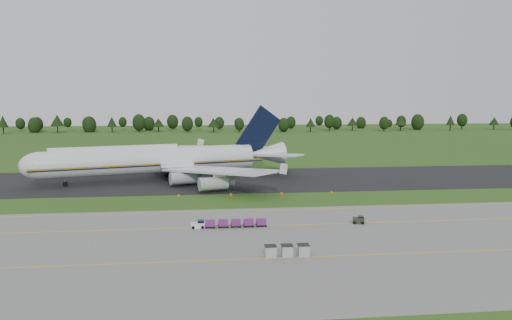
{
  "coord_description": "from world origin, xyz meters",
  "views": [
    {
      "loc": [
        -7.94,
        -107.74,
        22.8
      ],
      "look_at": [
        4.4,
        2.0,
        8.8
      ],
      "focal_mm": 35.0,
      "sensor_mm": 36.0,
      "label": 1
    }
  ],
  "objects": [
    {
      "name": "utility_cart",
      "position": [
        20.31,
        -22.38,
        0.6
      ],
      "size": [
        2.25,
        1.68,
        1.11
      ],
      "color": "#262C1F",
      "rests_on": "apron"
    },
    {
      "name": "ground",
      "position": [
        0.0,
        0.0,
        0.0
      ],
      "size": [
        600.0,
        600.0,
        0.0
      ],
      "primitive_type": "plane",
      "color": "#2C5218",
      "rests_on": "ground"
    },
    {
      "name": "baggage_train",
      "position": [
        -3.3,
        -22.4,
        0.78
      ],
      "size": [
        13.21,
        1.4,
        1.35
      ],
      "color": "silver",
      "rests_on": "apron"
    },
    {
      "name": "apron",
      "position": [
        0.0,
        -34.0,
        0.03
      ],
      "size": [
        300.0,
        52.0,
        0.06
      ],
      "primitive_type": "cube",
      "color": "slate",
      "rests_on": "ground"
    },
    {
      "name": "taxiway",
      "position": [
        0.0,
        28.0,
        0.04
      ],
      "size": [
        300.0,
        40.0,
        0.08
      ],
      "primitive_type": "cube",
      "color": "black",
      "rests_on": "ground"
    },
    {
      "name": "apron_markings",
      "position": [
        0.0,
        -26.98,
        0.06
      ],
      "size": [
        300.0,
        30.2,
        0.01
      ],
      "color": "yellow",
      "rests_on": "apron"
    },
    {
      "name": "tree_line",
      "position": [
        -1.89,
        220.64,
        5.93
      ],
      "size": [
        524.38,
        22.48,
        11.62
      ],
      "color": "black",
      "rests_on": "ground"
    },
    {
      "name": "uld_row",
      "position": [
        4.24,
        -39.25,
        0.88
      ],
      "size": [
        6.45,
        1.65,
        1.63
      ],
      "color": "#A4A4A4",
      "rests_on": "apron"
    },
    {
      "name": "edge_markers",
      "position": [
        4.91,
        5.7,
        0.27
      ],
      "size": [
        36.4,
        0.3,
        0.6
      ],
      "color": "#F56507",
      "rests_on": "ground"
    },
    {
      "name": "aircraft",
      "position": [
        -19.73,
        29.21,
        5.84
      ],
      "size": [
        72.71,
        68.51,
        20.44
      ],
      "color": "silver",
      "rests_on": "ground"
    }
  ]
}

